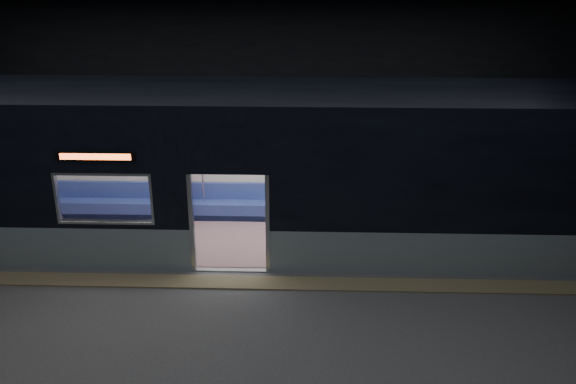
{
  "coord_description": "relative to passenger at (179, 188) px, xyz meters",
  "views": [
    {
      "loc": [
        1.49,
        -9.7,
        5.83
      ],
      "look_at": [
        1.09,
        2.3,
        1.22
      ],
      "focal_mm": 38.0,
      "sensor_mm": 36.0,
      "label": 1
    }
  ],
  "objects": [
    {
      "name": "metro_car",
      "position": [
        1.49,
        -1.0,
        1.03
      ],
      "size": [
        18.0,
        3.04,
        3.35
      ],
      "color": "#8A99A4",
      "rests_on": "station_floor"
    },
    {
      "name": "station_floor",
      "position": [
        1.49,
        -3.55,
        -0.82
      ],
      "size": [
        24.0,
        14.0,
        0.01
      ],
      "primitive_type": "cube",
      "color": "#47494C",
      "rests_on": "ground"
    },
    {
      "name": "transit_map",
      "position": [
        4.26,
        0.31,
        0.7
      ],
      "size": [
        1.11,
        0.03,
        0.72
      ],
      "primitive_type": "cube",
      "color": "white",
      "rests_on": "metro_car"
    },
    {
      "name": "tactile_strip",
      "position": [
        1.49,
        -3.0,
        -0.8
      ],
      "size": [
        22.8,
        0.5,
        0.03
      ],
      "primitive_type": "cube",
      "color": "#8C7F59",
      "rests_on": "station_floor"
    },
    {
      "name": "handbag",
      "position": [
        -0.01,
        -0.24,
        -0.13
      ],
      "size": [
        0.36,
        0.33,
        0.15
      ],
      "primitive_type": "cube",
      "rotation": [
        0.0,
        0.0,
        -0.3
      ],
      "color": "black",
      "rests_on": "passenger"
    },
    {
      "name": "passenger",
      "position": [
        0.0,
        0.0,
        0.0
      ],
      "size": [
        0.45,
        0.74,
        1.41
      ],
      "rotation": [
        0.0,
        0.0,
        0.16
      ],
      "color": "black",
      "rests_on": "metro_car"
    },
    {
      "name": "station_envelope",
      "position": [
        1.49,
        -3.55,
        2.85
      ],
      "size": [
        24.0,
        14.0,
        5.0
      ],
      "color": "black",
      "rests_on": "station_floor"
    }
  ]
}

